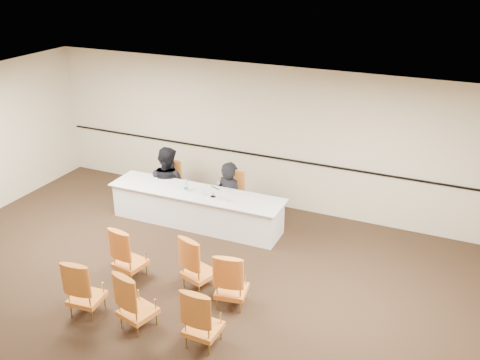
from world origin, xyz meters
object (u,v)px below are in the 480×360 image
at_px(drinking_glass, 203,193).
at_px(aud_chair_back_right, 203,315).
at_px(panelist_second, 168,187).
at_px(water_bottle, 186,185).
at_px(aud_chair_back_mid, 137,299).
at_px(microphone, 213,190).
at_px(panelist_main, 230,203).
at_px(panelist_second_chair, 168,184).
at_px(panelist_main_chair, 230,196).
at_px(aud_chair_front_left, 129,252).
at_px(aud_chair_front_mid, 199,262).
at_px(aud_chair_back_left, 85,286).
at_px(panel_table, 196,208).
at_px(coffee_cup, 225,198).
at_px(aud_chair_front_right, 232,278).

distance_m(drinking_glass, aud_chair_back_right, 3.37).
height_order(panelist_second, drinking_glass, panelist_second).
height_order(water_bottle, aud_chair_back_mid, water_bottle).
relative_size(microphone, aud_chair_back_mid, 0.29).
bearing_deg(panelist_second, aud_chair_back_right, 135.05).
xyz_separation_m(drinking_glass, aud_chair_back_right, (1.57, -2.97, -0.29)).
xyz_separation_m(panelist_main, panelist_second_chair, (-1.46, -0.02, 0.14)).
bearing_deg(aud_chair_back_right, panelist_main_chair, 110.40).
distance_m(panelist_main_chair, panelist_second_chair, 1.46).
bearing_deg(microphone, aud_chair_front_left, -86.13).
distance_m(panelist_second_chair, drinking_glass, 1.36).
bearing_deg(panelist_main, water_bottle, 58.21).
bearing_deg(aud_chair_front_mid, aud_chair_front_left, -152.63).
relative_size(panelist_second, aud_chair_front_left, 1.88).
height_order(panelist_second, aud_chair_front_left, panelist_second).
xyz_separation_m(aud_chair_front_left, aud_chair_back_left, (-0.04, -1.07, 0.00)).
distance_m(panelist_main_chair, microphone, 0.73).
bearing_deg(panelist_main, panel_table, 64.82).
bearing_deg(drinking_glass, aud_chair_back_right, -62.17).
height_order(panelist_main, aud_chair_back_left, panelist_main).
bearing_deg(water_bottle, aud_chair_back_left, -89.46).
bearing_deg(panelist_main, aud_chair_back_left, 96.66).
distance_m(panelist_main, water_bottle, 1.03).
xyz_separation_m(panelist_main_chair, panelist_second, (-1.46, -0.02, -0.05)).
bearing_deg(coffee_cup, water_bottle, 174.29).
relative_size(microphone, aud_chair_back_right, 0.29).
bearing_deg(aud_chair_front_mid, panelist_second, 147.70).
bearing_deg(aud_chair_front_mid, coffee_cup, 119.40).
relative_size(panelist_second, coffee_cup, 14.33).
distance_m(water_bottle, aud_chair_back_mid, 3.22).
xyz_separation_m(aud_chair_front_left, aud_chair_back_mid, (0.85, -1.03, 0.00)).
bearing_deg(water_bottle, microphone, -2.20).
xyz_separation_m(coffee_cup, aud_chair_front_right, (1.06, -1.95, -0.30)).
distance_m(aud_chair_front_right, aud_chair_back_right, 0.97).
height_order(microphone, water_bottle, microphone).
distance_m(panel_table, aud_chair_front_right, 2.73).
height_order(panelist_second_chair, drinking_glass, panelist_second_chair).
height_order(aud_chair_front_left, aud_chair_back_left, same).
bearing_deg(coffee_cup, aud_chair_front_left, -112.70).
bearing_deg(panelist_second_chair, microphone, -24.07).
xyz_separation_m(water_bottle, aud_chair_front_left, (0.07, -2.04, -0.36)).
height_order(microphone, aud_chair_front_right, microphone).
bearing_deg(panelist_second, aud_chair_front_left, 115.74).
height_order(panelist_main_chair, panelist_second_chair, same).
relative_size(drinking_glass, aud_chair_back_mid, 0.11).
bearing_deg(aud_chair_front_left, panelist_second_chair, 117.58).
bearing_deg(coffee_cup, panel_table, 168.61).
bearing_deg(coffee_cup, microphone, 166.86).
height_order(panelist_main, drinking_glass, panelist_main).
bearing_deg(drinking_glass, panel_table, 157.29).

